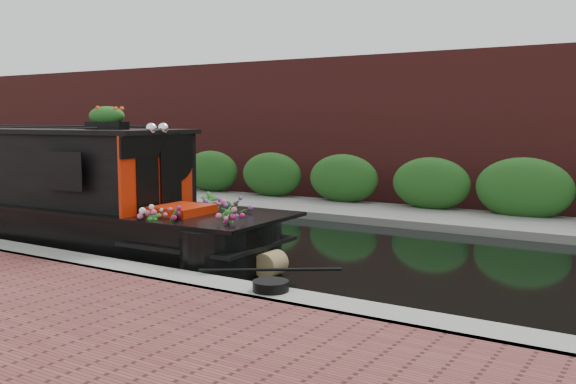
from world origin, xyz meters
The scene contains 8 objects.
ground centered at (0.00, 0.00, 0.00)m, with size 80.00×80.00×0.00m, color black.
near_bank_coping centered at (0.00, -3.30, 0.00)m, with size 40.00×0.60×0.50m, color gray.
far_bank_path centered at (0.00, 4.20, 0.00)m, with size 40.00×2.40×0.34m, color slate.
far_hedge centered at (0.00, 5.10, 0.00)m, with size 40.00×1.10×2.80m, color #21511B.
far_brick_wall centered at (0.00, 7.20, 0.00)m, with size 40.00×1.00×8.00m, color #5C211F.
narrowboat centered at (-3.78, -1.83, 0.80)m, with size 11.56×2.45×2.69m.
rope_fender centered at (2.37, -1.83, 0.18)m, with size 0.36×0.36×0.38m, color olive.
coiled_mooring_rope centered at (3.32, -3.24, 0.31)m, with size 0.43×0.43×0.12m, color black.
Camera 1 is at (7.46, -9.35, 2.27)m, focal length 40.00 mm.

